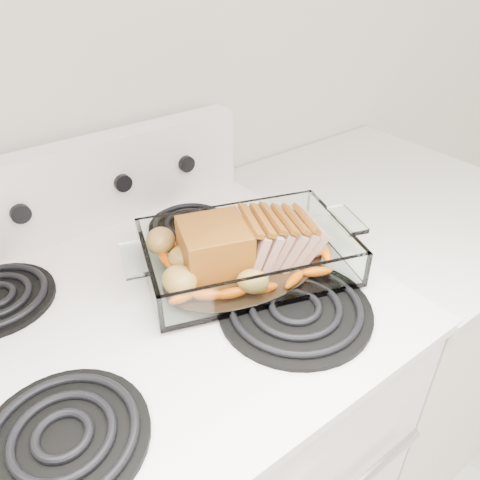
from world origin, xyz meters
TOP-DOWN VIEW (x-y plane):
  - electric_range at (0.00, 1.66)m, footprint 0.78×0.70m
  - counter_right at (0.67, 1.66)m, footprint 0.58×0.68m
  - baking_dish at (0.19, 1.63)m, footprint 0.35×0.23m
  - pork_roast at (0.18, 1.63)m, footprint 0.25×0.11m
  - roast_vegetables at (0.19, 1.66)m, footprint 0.34×0.18m
  - wooden_spoon at (0.33, 1.66)m, footprint 0.13×0.24m

SIDE VIEW (x-z plane):
  - counter_right at x=0.67m, z-range 0.00..0.93m
  - electric_range at x=0.00m, z-range -0.08..1.04m
  - wooden_spoon at x=0.33m, z-range 0.94..0.95m
  - baking_dish at x=0.19m, z-range 0.93..1.00m
  - roast_vegetables at x=0.19m, z-range 0.95..0.99m
  - pork_roast at x=0.18m, z-range 0.95..1.04m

